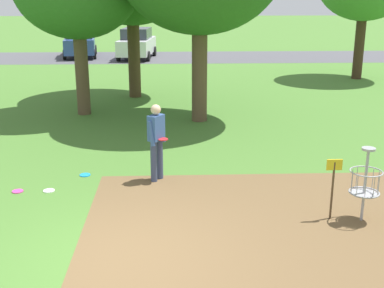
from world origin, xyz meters
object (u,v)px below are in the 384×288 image
at_px(frisbee_mid_grass, 18,191).
at_px(frisbee_scattered_a, 49,191).
at_px(frisbee_near_basket, 85,175).
at_px(parked_car_leftmost, 80,42).
at_px(disc_golf_basket, 362,182).
at_px(player_foreground_watching, 156,138).
at_px(parked_car_center_left, 137,43).

bearing_deg(frisbee_mid_grass, frisbee_scattered_a, 0.12).
bearing_deg(frisbee_mid_grass, frisbee_near_basket, 36.42).
distance_m(frisbee_mid_grass, parked_car_leftmost, 22.80).
distance_m(frisbee_mid_grass, frisbee_scattered_a, 0.65).
relative_size(frisbee_near_basket, parked_car_leftmost, 0.06).
relative_size(disc_golf_basket, player_foreground_watching, 0.81).
bearing_deg(frisbee_mid_grass, parked_car_leftmost, 96.28).
bearing_deg(player_foreground_watching, frisbee_scattered_a, -165.74).
height_order(frisbee_mid_grass, parked_car_leftmost, parked_car_leftmost).
height_order(disc_golf_basket, parked_car_leftmost, parked_car_leftmost).
xyz_separation_m(player_foreground_watching, frisbee_mid_grass, (-2.91, -0.58, -0.96)).
distance_m(player_foreground_watching, parked_car_center_left, 21.20).
bearing_deg(parked_car_leftmost, disc_golf_basket, -69.42).
bearing_deg(frisbee_scattered_a, parked_car_center_left, 88.69).
relative_size(frisbee_near_basket, frisbee_mid_grass, 1.04).
bearing_deg(parked_car_leftmost, player_foreground_watching, -76.26).
bearing_deg(frisbee_near_basket, parked_car_leftmost, 99.78).
bearing_deg(frisbee_near_basket, parked_car_center_left, 90.30).
height_order(frisbee_scattered_a, parked_car_leftmost, parked_car_leftmost).
distance_m(disc_golf_basket, parked_car_center_left, 23.97).
distance_m(frisbee_near_basket, frisbee_mid_grass, 1.56).
relative_size(disc_golf_basket, parked_car_center_left, 0.32).
xyz_separation_m(disc_golf_basket, frisbee_scattered_a, (-5.98, 1.64, -0.74)).
height_order(disc_golf_basket, player_foreground_watching, player_foreground_watching).
bearing_deg(frisbee_scattered_a, frisbee_near_basket, 56.75).
xyz_separation_m(disc_golf_basket, player_foreground_watching, (-3.73, 2.21, 0.21)).
relative_size(player_foreground_watching, frisbee_near_basket, 7.01).
bearing_deg(parked_car_leftmost, frisbee_scattered_a, -82.11).
bearing_deg(parked_car_leftmost, frisbee_near_basket, -80.22).
relative_size(frisbee_scattered_a, parked_car_leftmost, 0.05).
height_order(player_foreground_watching, frisbee_scattered_a, player_foreground_watching).
bearing_deg(frisbee_mid_grass, parked_car_center_left, 86.99).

